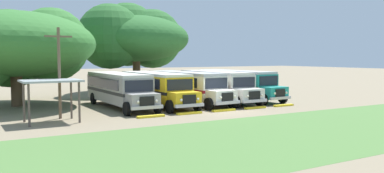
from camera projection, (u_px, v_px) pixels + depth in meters
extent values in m
plane|color=#84755B|center=(223.00, 111.00, 31.22)|extent=(220.00, 220.00, 0.00)
cube|color=#4C7538|center=(314.00, 129.00, 23.35)|extent=(80.00, 11.35, 0.01)
cube|color=#9E9993|center=(118.00, 88.00, 33.65)|extent=(2.62, 9.23, 2.10)
cube|color=#282828|center=(118.00, 90.00, 33.66)|extent=(2.65, 9.25, 0.24)
cube|color=black|center=(131.00, 82.00, 34.51)|extent=(0.14, 8.00, 0.80)
cube|color=black|center=(102.00, 83.00, 33.24)|extent=(0.14, 8.00, 0.80)
cube|color=beige|center=(118.00, 74.00, 33.57)|extent=(2.54, 9.13, 0.22)
cube|color=#9E9993|center=(143.00, 101.00, 29.11)|extent=(2.22, 1.43, 1.05)
cube|color=black|center=(147.00, 101.00, 28.47)|extent=(1.10, 0.11, 0.70)
cube|color=#B7B7BC|center=(147.00, 107.00, 28.47)|extent=(2.40, 0.23, 0.24)
cube|color=black|center=(139.00, 86.00, 29.61)|extent=(2.20, 0.09, 0.84)
cube|color=#282828|center=(101.00, 86.00, 37.65)|extent=(0.90, 0.07, 1.30)
sphere|color=#EAE5C6|center=(156.00, 101.00, 28.78)|extent=(0.20, 0.20, 0.20)
sphere|color=#EAE5C6|center=(138.00, 102.00, 28.08)|extent=(0.20, 0.20, 0.20)
cylinder|color=black|center=(158.00, 107.00, 29.83)|extent=(0.29, 1.00, 1.00)
cylinder|color=black|center=(127.00, 109.00, 28.64)|extent=(0.29, 1.00, 1.00)
cylinder|color=black|center=(119.00, 97.00, 36.92)|extent=(0.29, 1.00, 1.00)
cylinder|color=black|center=(93.00, 98.00, 35.72)|extent=(0.29, 1.00, 1.00)
cube|color=yellow|center=(154.00, 87.00, 34.84)|extent=(2.56, 9.22, 2.10)
cube|color=black|center=(154.00, 89.00, 34.85)|extent=(2.59, 9.24, 0.24)
cube|color=black|center=(166.00, 81.00, 35.70)|extent=(0.09, 8.00, 0.80)
cube|color=black|center=(139.00, 82.00, 34.42)|extent=(0.09, 8.00, 0.80)
cube|color=silver|center=(154.00, 74.00, 34.75)|extent=(2.48, 9.12, 0.22)
cube|color=yellow|center=(184.00, 99.00, 30.32)|extent=(2.21, 1.41, 1.05)
cube|color=black|center=(189.00, 100.00, 29.68)|extent=(1.10, 0.11, 0.70)
cube|color=#B7B7BC|center=(190.00, 105.00, 29.67)|extent=(2.40, 0.22, 0.24)
cube|color=black|center=(180.00, 85.00, 30.82)|extent=(2.20, 0.07, 0.84)
cube|color=black|center=(134.00, 85.00, 38.82)|extent=(0.90, 0.07, 1.30)
sphere|color=#EAE5C6|center=(198.00, 99.00, 29.99)|extent=(0.20, 0.20, 0.20)
sphere|color=#EAE5C6|center=(181.00, 100.00, 29.28)|extent=(0.20, 0.20, 0.20)
cylinder|color=black|center=(197.00, 105.00, 31.04)|extent=(0.29, 1.00, 1.00)
cylinder|color=black|center=(170.00, 107.00, 29.84)|extent=(0.29, 1.00, 1.00)
cylinder|color=black|center=(152.00, 96.00, 38.10)|extent=(0.29, 1.00, 1.00)
cylinder|color=black|center=(128.00, 97.00, 36.90)|extent=(0.29, 1.00, 1.00)
cube|color=silver|center=(185.00, 86.00, 36.38)|extent=(3.07, 9.34, 2.10)
cube|color=maroon|center=(185.00, 88.00, 36.39)|extent=(3.10, 9.36, 0.24)
cube|color=black|center=(195.00, 80.00, 37.30)|extent=(0.54, 7.99, 0.80)
cube|color=black|center=(171.00, 81.00, 35.88)|extent=(0.54, 7.99, 0.80)
cube|color=#B2B2B7|center=(185.00, 73.00, 36.29)|extent=(2.99, 9.23, 0.22)
cube|color=silver|center=(222.00, 97.00, 32.05)|extent=(2.28, 1.54, 1.05)
cube|color=black|center=(227.00, 97.00, 31.44)|extent=(1.10, 0.17, 0.70)
cube|color=#B7B7BC|center=(228.00, 103.00, 31.44)|extent=(2.41, 0.35, 0.24)
cube|color=black|center=(216.00, 83.00, 32.53)|extent=(2.20, 0.20, 0.84)
cube|color=maroon|center=(159.00, 84.00, 40.19)|extent=(0.90, 0.12, 1.30)
sphere|color=#EAE5C6|center=(235.00, 97.00, 31.79)|extent=(0.20, 0.20, 0.20)
sphere|color=#EAE5C6|center=(221.00, 98.00, 31.01)|extent=(0.20, 0.20, 0.20)
cylinder|color=black|center=(232.00, 102.00, 32.85)|extent=(0.34, 1.02, 1.00)
cylinder|color=black|center=(209.00, 104.00, 31.50)|extent=(0.34, 1.02, 1.00)
cylinder|color=black|center=(178.00, 94.00, 39.60)|extent=(0.34, 1.02, 1.00)
cylinder|color=black|center=(157.00, 96.00, 38.26)|extent=(0.34, 1.02, 1.00)
cube|color=silver|center=(215.00, 85.00, 37.92)|extent=(2.77, 9.27, 2.10)
cube|color=red|center=(215.00, 87.00, 37.93)|extent=(2.80, 9.29, 0.24)
cube|color=black|center=(224.00, 79.00, 38.76)|extent=(0.27, 8.00, 0.80)
cube|color=black|center=(201.00, 80.00, 37.53)|extent=(0.27, 8.00, 0.80)
cube|color=beige|center=(215.00, 72.00, 37.83)|extent=(2.69, 9.17, 0.22)
cube|color=silver|center=(249.00, 95.00, 33.34)|extent=(2.24, 1.46, 1.05)
cube|color=black|center=(254.00, 96.00, 32.69)|extent=(1.10, 0.13, 0.70)
cube|color=#B7B7BC|center=(255.00, 101.00, 32.69)|extent=(2.40, 0.27, 0.24)
cube|color=black|center=(244.00, 82.00, 33.85)|extent=(2.20, 0.12, 0.84)
cube|color=red|center=(191.00, 83.00, 41.96)|extent=(0.90, 0.09, 1.30)
sphere|color=#EAE5C6|center=(262.00, 95.00, 32.99)|extent=(0.20, 0.20, 0.20)
sphere|color=#EAE5C6|center=(248.00, 96.00, 32.31)|extent=(0.20, 0.20, 0.20)
cylinder|color=black|center=(260.00, 101.00, 34.04)|extent=(0.31, 1.01, 1.00)
cylinder|color=black|center=(236.00, 102.00, 32.88)|extent=(0.31, 1.01, 1.00)
cylinder|color=black|center=(209.00, 93.00, 41.20)|extent=(0.31, 1.01, 1.00)
cylinder|color=black|center=(188.00, 94.00, 40.04)|extent=(0.31, 1.01, 1.00)
cube|color=teal|center=(235.00, 83.00, 39.83)|extent=(3.02, 9.33, 2.10)
cube|color=white|center=(235.00, 85.00, 39.84)|extent=(3.05, 9.35, 0.24)
cube|color=black|center=(243.00, 78.00, 40.75)|extent=(0.50, 7.99, 0.80)
cube|color=black|center=(223.00, 79.00, 39.33)|extent=(0.50, 7.99, 0.80)
cube|color=#B2B2B7|center=(235.00, 72.00, 39.74)|extent=(2.93, 9.22, 0.22)
cube|color=teal|center=(274.00, 93.00, 35.48)|extent=(2.28, 1.52, 1.05)
cube|color=black|center=(280.00, 93.00, 34.87)|extent=(1.10, 0.16, 0.70)
cube|color=#B7B7BC|center=(281.00, 98.00, 34.87)|extent=(2.41, 0.34, 0.24)
cube|color=black|center=(269.00, 81.00, 35.96)|extent=(2.20, 0.19, 0.84)
cube|color=white|center=(207.00, 82.00, 43.66)|extent=(0.90, 0.11, 1.30)
sphere|color=#EAE5C6|center=(286.00, 93.00, 35.22)|extent=(0.20, 0.20, 0.20)
sphere|color=#EAE5C6|center=(275.00, 94.00, 34.44)|extent=(0.20, 0.20, 0.20)
cylinder|color=black|center=(283.00, 98.00, 36.28)|extent=(0.34, 1.01, 1.00)
cylinder|color=black|center=(263.00, 99.00, 34.94)|extent=(0.34, 1.01, 1.00)
cylinder|color=black|center=(225.00, 91.00, 43.06)|extent=(0.34, 1.01, 1.00)
cylinder|color=black|center=(207.00, 92.00, 41.72)|extent=(0.34, 1.01, 1.00)
cube|color=yellow|center=(151.00, 116.00, 27.96)|extent=(2.00, 0.36, 0.15)
cube|color=yellow|center=(189.00, 113.00, 29.52)|extent=(2.00, 0.36, 0.15)
cube|color=yellow|center=(224.00, 110.00, 31.09)|extent=(2.00, 0.36, 0.15)
cube|color=yellow|center=(255.00, 108.00, 32.65)|extent=(2.00, 0.36, 0.15)
cube|color=yellow|center=(283.00, 105.00, 34.22)|extent=(2.00, 0.36, 0.15)
cylinder|color=brown|center=(137.00, 74.00, 47.63)|extent=(0.88, 0.88, 4.27)
ellipsoid|color=#286028|center=(136.00, 39.00, 47.32)|extent=(12.09, 12.82, 5.35)
sphere|color=#286028|center=(152.00, 39.00, 49.57)|extent=(7.21, 7.21, 7.21)
sphere|color=#286028|center=(110.00, 36.00, 44.54)|extent=(7.19, 7.19, 7.19)
sphere|color=#286028|center=(127.00, 35.00, 49.65)|extent=(7.76, 7.76, 7.76)
cylinder|color=brown|center=(17.00, 87.00, 34.13)|extent=(0.94, 0.94, 3.20)
ellipsoid|color=#33702D|center=(15.00, 44.00, 33.86)|extent=(13.06, 14.36, 5.45)
sphere|color=#33702D|center=(52.00, 45.00, 36.65)|extent=(6.71, 6.71, 6.71)
sphere|color=#33702D|center=(11.00, 48.00, 36.59)|extent=(7.08, 7.08, 7.08)
cylinder|color=brown|center=(59.00, 73.00, 27.25)|extent=(0.20, 0.20, 6.14)
cube|color=brown|center=(58.00, 36.00, 27.06)|extent=(1.80, 0.12, 0.12)
cylinder|color=brown|center=(79.00, 102.00, 25.67)|extent=(0.14, 0.14, 2.60)
cylinder|color=brown|center=(29.00, 105.00, 24.15)|extent=(0.14, 0.14, 2.60)
cylinder|color=brown|center=(71.00, 99.00, 27.39)|extent=(0.14, 0.14, 2.60)
cylinder|color=brown|center=(24.00, 102.00, 25.86)|extent=(0.14, 0.14, 2.60)
cube|color=#9EA3A8|center=(51.00, 81.00, 25.67)|extent=(3.60, 2.60, 0.12)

